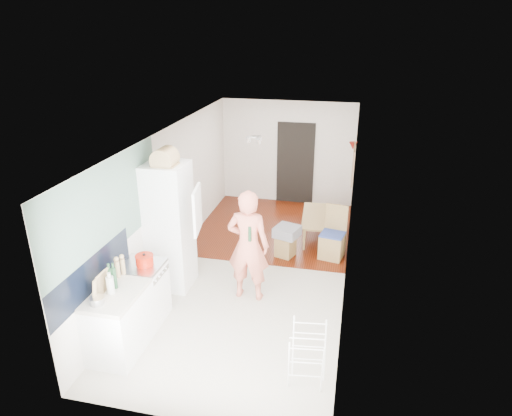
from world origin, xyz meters
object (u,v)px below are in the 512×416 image
at_px(dining_table, 323,228).
at_px(drying_rack, 307,357).
at_px(person, 248,236).
at_px(dining_chair, 333,233).
at_px(stool, 285,246).

distance_m(dining_table, drying_rack, 4.22).
distance_m(person, dining_chair, 2.13).
height_order(person, dining_chair, person).
distance_m(person, stool, 1.78).
relative_size(person, dining_chair, 2.16).
xyz_separation_m(dining_table, dining_chair, (0.25, -0.83, 0.30)).
distance_m(person, drying_rack, 2.21).
bearing_deg(dining_chair, drying_rack, -79.87).
bearing_deg(stool, dining_table, 57.20).
relative_size(dining_table, drying_rack, 1.47).
xyz_separation_m(dining_table, stool, (-0.62, -0.97, -0.00)).
bearing_deg(dining_chair, stool, -159.46).
height_order(dining_chair, drying_rack, dining_chair).
xyz_separation_m(dining_chair, stool, (-0.87, -0.14, -0.30)).
xyz_separation_m(dining_table, drying_rack, (0.17, -4.21, 0.20)).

